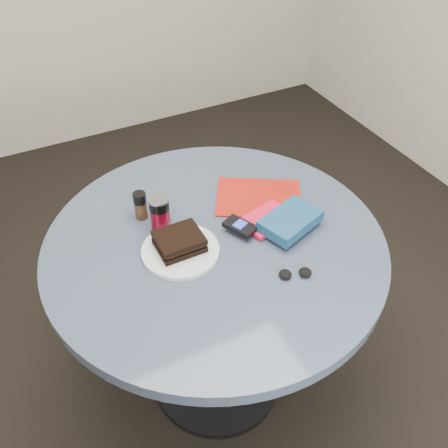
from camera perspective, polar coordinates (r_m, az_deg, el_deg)
name	(u,v)px	position (r m, az deg, el deg)	size (l,w,h in m)	color
ground	(217,379)	(2.04, -0.79, -17.32)	(4.00, 4.00, 0.00)	black
table	(215,278)	(1.57, -0.98, -6.17)	(1.00, 1.00, 0.75)	black
plate	(181,251)	(1.42, -4.99, -3.07)	(0.22, 0.22, 0.01)	silver
sandwich	(179,241)	(1.40, -5.13, -2.00)	(0.13, 0.11, 0.05)	black
soda_can	(160,214)	(1.47, -7.33, 1.19)	(0.07, 0.07, 0.11)	maroon
pepper_grinder	(140,205)	(1.52, -9.52, 2.14)	(0.05, 0.05, 0.09)	#402C1B
magazine	(258,198)	(1.61, 3.96, 3.03)	(0.27, 0.20, 0.00)	#9B170E
red_book	(267,219)	(1.51, 4.88, 0.55)	(0.16, 0.10, 0.01)	red
novel	(290,221)	(1.48, 7.57, 0.37)	(0.18, 0.11, 0.03)	navy
mp3_player	(240,226)	(1.46, 1.85, -0.26)	(0.09, 0.11, 0.02)	black
headphones	(295,273)	(1.36, 8.14, -5.60)	(0.10, 0.06, 0.02)	black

